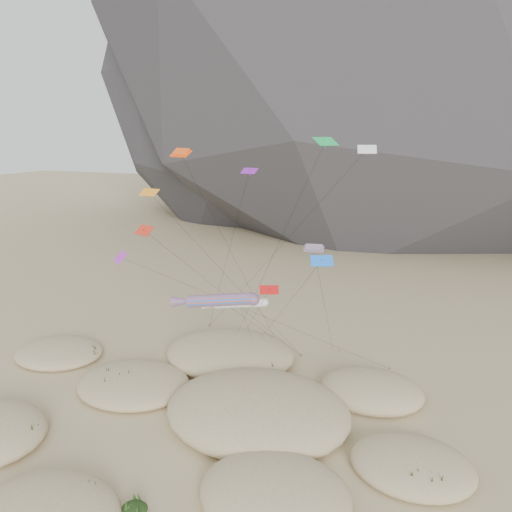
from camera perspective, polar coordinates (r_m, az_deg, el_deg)
The scene contains 9 objects.
ground at distance 47.09m, azimuth -7.08°, elevation -20.81°, with size 500.00×500.00×0.00m, color #CCB789.
dunes at distance 51.36m, azimuth -5.68°, elevation -16.53°, with size 52.55×39.99×4.41m.
dune_grass at distance 50.59m, azimuth -4.89°, elevation -16.93°, with size 42.00×28.55×1.48m.
kite_stakes at distance 64.31m, azimuth 3.77°, elevation -10.51°, with size 25.43×6.30×0.30m.
rainbow_tube_kite at distance 50.89m, azimuth -4.46°, elevation -5.07°, with size 9.16×15.46×11.23m.
white_tube_kite at distance 52.54m, azimuth -2.25°, elevation -5.48°, with size 6.92×10.78×9.98m.
orange_parafoil at distance 51.62m, azimuth -8.43°, elevation 11.22°, with size 7.39×14.01×25.23m.
multi_parafoil at distance 50.60m, azimuth 6.67°, elevation 0.70°, with size 2.13×10.72×15.84m.
delta_kites at distance 50.06m, azimuth -2.79°, elevation 3.98°, with size 28.83×19.42×26.31m.
Camera 1 is at (18.58, -33.97, 26.80)m, focal length 35.00 mm.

